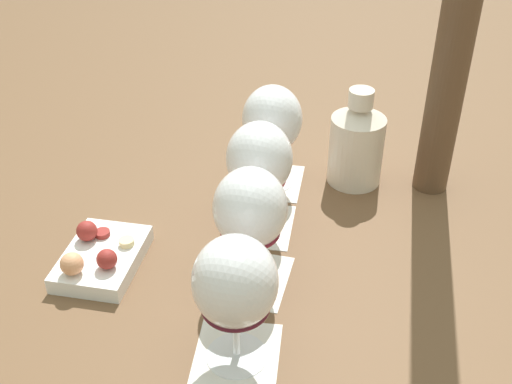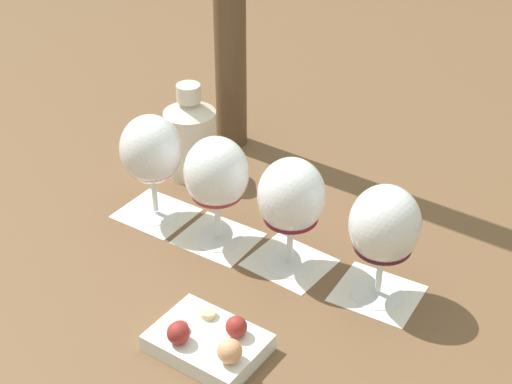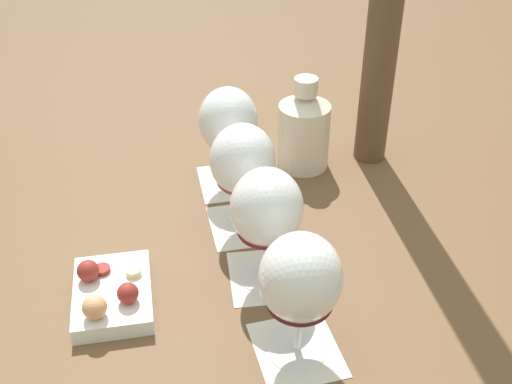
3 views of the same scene
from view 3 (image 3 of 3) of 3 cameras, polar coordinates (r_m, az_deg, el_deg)
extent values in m
plane|color=brown|center=(0.96, 0.27, -5.15)|extent=(8.00, 8.00, 0.00)
cube|color=silver|center=(1.11, -2.33, 0.93)|extent=(0.15, 0.15, 0.00)
cube|color=silver|center=(1.01, -1.12, -2.92)|extent=(0.15, 0.15, 0.00)
cube|color=silver|center=(0.92, 0.89, -7.46)|extent=(0.15, 0.15, 0.00)
cube|color=silver|center=(0.82, 3.65, -13.80)|extent=(0.15, 0.15, 0.00)
cylinder|color=white|center=(1.11, -2.34, 1.09)|extent=(0.07, 0.07, 0.01)
cylinder|color=white|center=(1.09, -2.38, 2.65)|extent=(0.01, 0.01, 0.07)
ellipsoid|color=white|center=(1.05, -2.48, 6.39)|extent=(0.10, 0.10, 0.11)
ellipsoid|color=#D15660|center=(1.06, -2.45, 5.02)|extent=(0.08, 0.08, 0.04)
cylinder|color=white|center=(1.01, -1.12, -2.75)|extent=(0.07, 0.07, 0.01)
cylinder|color=white|center=(0.99, -1.15, -1.11)|extent=(0.01, 0.01, 0.07)
ellipsoid|color=white|center=(0.94, -1.20, 2.88)|extent=(0.10, 0.10, 0.11)
ellipsoid|color=#A02B35|center=(0.96, -1.18, 1.11)|extent=(0.08, 0.08, 0.03)
cylinder|color=white|center=(0.91, 0.89, -7.29)|extent=(0.07, 0.07, 0.01)
cylinder|color=white|center=(0.89, 0.91, -5.59)|extent=(0.01, 0.01, 0.07)
ellipsoid|color=white|center=(0.84, 0.96, -1.39)|extent=(0.10, 0.10, 0.11)
ellipsoid|color=maroon|center=(0.86, 0.93, -3.43)|extent=(0.08, 0.08, 0.02)
cylinder|color=white|center=(0.82, 3.66, -13.63)|extent=(0.07, 0.07, 0.01)
cylinder|color=white|center=(0.79, 3.75, -11.92)|extent=(0.01, 0.01, 0.07)
ellipsoid|color=white|center=(0.74, 3.98, -7.60)|extent=(0.10, 0.10, 0.11)
ellipsoid|color=#4C1423|center=(0.76, 3.87, -9.67)|extent=(0.08, 0.08, 0.02)
cylinder|color=beige|center=(1.13, 4.24, 4.99)|extent=(0.09, 0.09, 0.12)
cone|color=beige|center=(1.10, 4.40, 8.14)|extent=(0.09, 0.09, 0.02)
cylinder|color=beige|center=(1.09, 4.46, 9.34)|extent=(0.04, 0.04, 0.03)
cube|color=white|center=(0.89, -12.60, -8.89)|extent=(0.18, 0.17, 0.02)
sphere|color=maroon|center=(0.85, -11.33, -8.81)|extent=(0.03, 0.03, 0.03)
sphere|color=tan|center=(0.84, -14.16, -9.90)|extent=(0.03, 0.03, 0.03)
cylinder|color=beige|center=(0.90, -10.82, -6.98)|extent=(0.02, 0.02, 0.01)
sphere|color=maroon|center=(0.90, -14.70, -6.79)|extent=(0.03, 0.03, 0.03)
cylinder|color=maroon|center=(0.91, -13.51, -6.72)|extent=(0.02, 0.02, 0.01)
camera|label=1|loc=(0.27, 77.76, 4.61)|focal=45.00mm
camera|label=2|loc=(0.68, -90.88, 10.60)|focal=55.00mm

